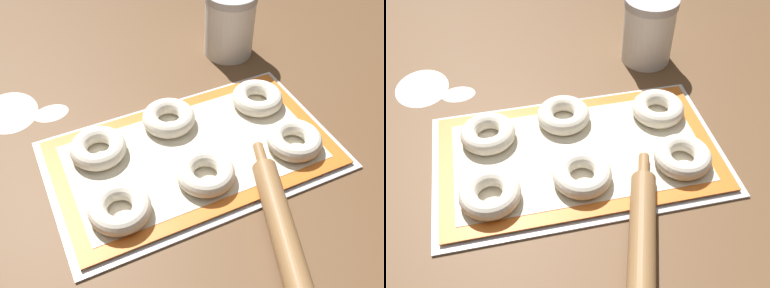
# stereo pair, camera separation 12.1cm
# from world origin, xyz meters

# --- Properties ---
(ground_plane) EXTENTS (2.80, 2.80, 0.00)m
(ground_plane) POSITION_xyz_m (0.00, 0.00, 0.00)
(ground_plane) COLOR brown
(baking_tray) EXTENTS (0.51, 0.30, 0.01)m
(baking_tray) POSITION_xyz_m (-0.01, 0.00, 0.00)
(baking_tray) COLOR silver
(baking_tray) RESTS_ON ground_plane
(baking_mat) EXTENTS (0.48, 0.28, 0.00)m
(baking_mat) POSITION_xyz_m (-0.01, 0.00, 0.01)
(baking_mat) COLOR orange
(baking_mat) RESTS_ON baking_tray
(bagel_front_left) EXTENTS (0.10, 0.10, 0.03)m
(bagel_front_left) POSITION_xyz_m (-0.17, -0.07, 0.03)
(bagel_front_left) COLOR silver
(bagel_front_left) RESTS_ON baking_mat
(bagel_front_center) EXTENTS (0.10, 0.10, 0.03)m
(bagel_front_center) POSITION_xyz_m (-0.02, -0.06, 0.03)
(bagel_front_center) COLOR silver
(bagel_front_center) RESTS_ON baking_mat
(bagel_front_right) EXTENTS (0.10, 0.10, 0.03)m
(bagel_front_right) POSITION_xyz_m (0.15, -0.06, 0.03)
(bagel_front_right) COLOR silver
(bagel_front_right) RESTS_ON baking_mat
(bagel_back_left) EXTENTS (0.10, 0.10, 0.03)m
(bagel_back_left) POSITION_xyz_m (-0.16, 0.07, 0.03)
(bagel_back_left) COLOR silver
(bagel_back_left) RESTS_ON baking_mat
(bagel_back_center) EXTENTS (0.10, 0.10, 0.03)m
(bagel_back_center) POSITION_xyz_m (-0.02, 0.08, 0.03)
(bagel_back_center) COLOR silver
(bagel_back_center) RESTS_ON baking_mat
(bagel_back_right) EXTENTS (0.10, 0.10, 0.03)m
(bagel_back_right) POSITION_xyz_m (0.16, 0.06, 0.03)
(bagel_back_right) COLOR silver
(bagel_back_right) RESTS_ON baking_mat
(flour_canister) EXTENTS (0.11, 0.11, 0.15)m
(flour_canister) POSITION_xyz_m (0.20, 0.26, 0.07)
(flour_canister) COLOR white
(flour_canister) RESTS_ON ground_plane
(rolling_pin) EXTENTS (0.15, 0.40, 0.04)m
(rolling_pin) POSITION_xyz_m (0.02, -0.24, 0.02)
(rolling_pin) COLOR olive
(rolling_pin) RESTS_ON ground_plane
(flour_patch_near) EXTENTS (0.11, 0.13, 0.00)m
(flour_patch_near) POSITION_xyz_m (-0.29, 0.26, 0.00)
(flour_patch_near) COLOR white
(flour_patch_near) RESTS_ON ground_plane
(flour_patch_far) EXTENTS (0.07, 0.05, 0.00)m
(flour_patch_far) POSITION_xyz_m (-0.21, 0.22, 0.00)
(flour_patch_far) COLOR white
(flour_patch_far) RESTS_ON ground_plane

